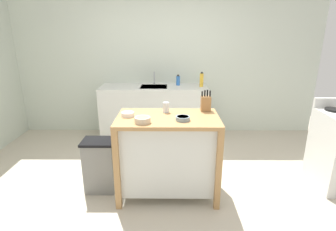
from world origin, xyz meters
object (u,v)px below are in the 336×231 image
bowl_ceramic_small (128,114)px  bowl_stoneware_deep (183,118)px  kitchen_island (168,152)px  knife_block (206,103)px  bottle_hand_soap (178,80)px  trash_bin (100,165)px  bowl_ceramic_wide (142,120)px  bottle_dish_soap (202,80)px  sink_faucet (154,78)px  drinking_cup (166,107)px

bowl_ceramic_small → bowl_stoneware_deep: (0.58, -0.13, -0.00)m
bowl_stoneware_deep → kitchen_island: bearing=143.2°
knife_block → bottle_hand_soap: 1.61m
bowl_ceramic_small → trash_bin: 0.73m
bowl_ceramic_small → bowl_ceramic_wide: bowl_ceramic_wide is taller
bowl_ceramic_small → bottle_dish_soap: 1.95m
kitchen_island → bowl_stoneware_deep: size_ratio=7.46×
bowl_ceramic_wide → trash_bin: (-0.54, 0.25, -0.64)m
bowl_ceramic_small → sink_faucet: sink_faucet is taller
knife_block → bottle_dish_soap: knife_block is taller
kitchen_island → bowl_ceramic_small: 0.61m
bottle_hand_soap → sink_faucet: bearing=174.1°
trash_bin → sink_faucet: (0.54, 1.80, 0.70)m
bottle_hand_soap → bottle_dish_soap: bearing=-16.9°
sink_faucet → bottle_dish_soap: 0.81m
bowl_ceramic_small → drinking_cup: 0.44m
bowl_stoneware_deep → sink_faucet: 2.01m
kitchen_island → bowl_ceramic_wide: size_ratio=6.81×
drinking_cup → bottle_dish_soap: size_ratio=0.48×
kitchen_island → trash_bin: (-0.79, 0.05, -0.20)m
kitchen_island → bowl_ceramic_wide: bowl_ceramic_wide is taller
trash_bin → bottle_hand_soap: bottle_hand_soap is taller
kitchen_island → drinking_cup: 0.50m
drinking_cup → bottle_hand_soap: 1.66m
bowl_stoneware_deep → sink_faucet: (-0.40, 1.97, 0.06)m
knife_block → bowl_ceramic_wide: 0.80m
bowl_stoneware_deep → bottle_hand_soap: bottle_hand_soap is taller
bowl_stoneware_deep → trash_bin: (-0.94, 0.17, -0.63)m
knife_block → bowl_ceramic_small: knife_block is taller
sink_faucet → bottle_dish_soap: (0.80, -0.16, 0.00)m
bowl_ceramic_wide → drinking_cup: bearing=57.2°
kitchen_island → trash_bin: kitchen_island is taller
sink_faucet → bottle_dish_soap: bottle_dish_soap is taller
kitchen_island → drinking_cup: (-0.02, 0.16, 0.47)m
knife_block → drinking_cup: knife_block is taller
drinking_cup → bottle_dish_soap: (0.57, 1.53, 0.03)m
bowl_stoneware_deep → knife_block: bearing=50.8°
bowl_stoneware_deep → bottle_hand_soap: 1.93m
bowl_ceramic_wide → knife_block: bearing=31.4°
knife_block → bowl_ceramic_small: (-0.86, -0.21, -0.07)m
bottle_dish_soap → drinking_cup: bearing=-110.4°
bowl_ceramic_small → drinking_cup: size_ratio=1.19×
bowl_stoneware_deep → bottle_dish_soap: size_ratio=0.60×
knife_block → bottle_hand_soap: bearing=99.5°
bowl_ceramic_small → trash_bin: bearing=173.9°
bowl_ceramic_wide → sink_faucet: sink_faucet is taller
knife_block → drinking_cup: (-0.45, -0.06, -0.03)m
sink_faucet → bottle_hand_soap: bearing=-5.9°
bowl_stoneware_deep → trash_bin: size_ratio=0.23×
kitchen_island → knife_block: 0.70m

